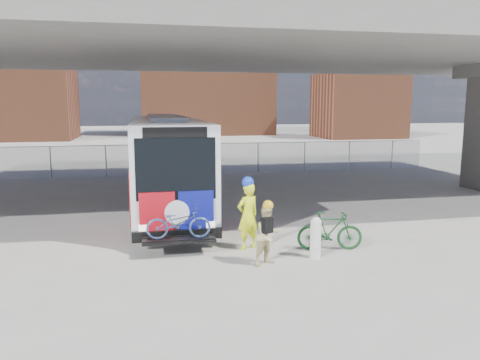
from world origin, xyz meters
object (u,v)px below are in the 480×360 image
object	(u,v)px
bollard	(316,236)
cyclist_hivis	(248,214)
cyclist_tan	(268,234)
bike_parked	(330,231)
bus	(166,155)

from	to	relation	value
bollard	cyclist_hivis	bearing A→B (deg)	143.64
cyclist_tan	bike_parked	bearing A→B (deg)	-2.85
bollard	bike_parked	size ratio (longest dim) A/B	0.61
bus	bollard	distance (m)	8.47
bike_parked	bollard	bearing A→B (deg)	143.17
bus	cyclist_tan	world-z (taller)	bus
bus	bike_parked	world-z (taller)	bus
bus	bollard	bearing A→B (deg)	-64.31
bike_parked	bus	bearing A→B (deg)	42.96
cyclist_hivis	bus	bearing A→B (deg)	-96.18
bus	bollard	world-z (taller)	bus
bollard	bike_parked	xyz separation A→B (m)	(0.65, 0.58, -0.05)
bus	cyclist_hivis	world-z (taller)	bus
cyclist_tan	bike_parked	world-z (taller)	cyclist_tan
cyclist_hivis	bike_parked	world-z (taller)	cyclist_hivis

